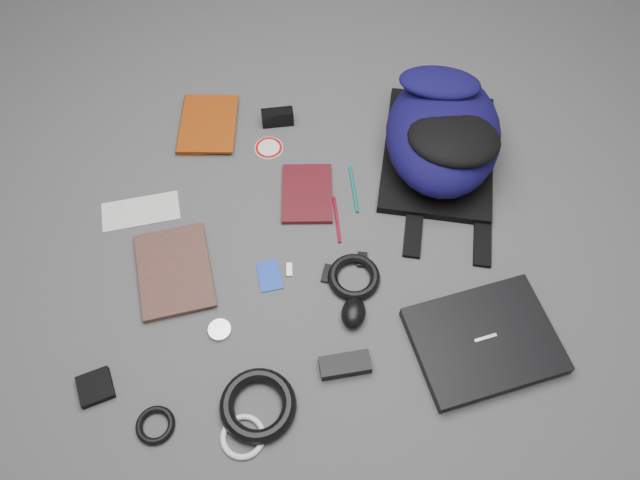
{
  "coord_description": "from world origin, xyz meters",
  "views": [
    {
      "loc": [
        0.0,
        -0.86,
        1.43
      ],
      "look_at": [
        0.0,
        0.0,
        0.02
      ],
      "focal_mm": 35.0,
      "sensor_mm": 36.0,
      "label": 1
    }
  ],
  "objects_px": {
    "backpack": "(443,132)",
    "comic_book": "(138,279)",
    "laptop": "(484,340)",
    "dvd_case": "(307,194)",
    "power_brick": "(345,365)",
    "mouse": "(353,313)",
    "textbook_red": "(180,124)",
    "compact_camera": "(278,117)",
    "pouch": "(95,387)"
  },
  "relations": [
    {
      "from": "pouch",
      "to": "compact_camera",
      "type": "bearing_deg",
      "value": 64.49
    },
    {
      "from": "backpack",
      "to": "power_brick",
      "type": "xyz_separation_m",
      "value": [
        -0.28,
        -0.65,
        -0.09
      ]
    },
    {
      "from": "mouse",
      "to": "pouch",
      "type": "height_order",
      "value": "mouse"
    },
    {
      "from": "dvd_case",
      "to": "power_brick",
      "type": "bearing_deg",
      "value": -79.87
    },
    {
      "from": "compact_camera",
      "to": "backpack",
      "type": "bearing_deg",
      "value": -22.33
    },
    {
      "from": "laptop",
      "to": "comic_book",
      "type": "relative_size",
      "value": 1.32
    },
    {
      "from": "backpack",
      "to": "power_brick",
      "type": "height_order",
      "value": "backpack"
    },
    {
      "from": "dvd_case",
      "to": "pouch",
      "type": "xyz_separation_m",
      "value": [
        -0.49,
        -0.56,
        0.0
      ]
    },
    {
      "from": "textbook_red",
      "to": "compact_camera",
      "type": "bearing_deg",
      "value": 3.25
    },
    {
      "from": "dvd_case",
      "to": "laptop",
      "type": "bearing_deg",
      "value": -46.25
    },
    {
      "from": "mouse",
      "to": "power_brick",
      "type": "relative_size",
      "value": 0.7
    },
    {
      "from": "power_brick",
      "to": "mouse",
      "type": "bearing_deg",
      "value": 70.19
    },
    {
      "from": "comic_book",
      "to": "compact_camera",
      "type": "bearing_deg",
      "value": 43.77
    },
    {
      "from": "textbook_red",
      "to": "laptop",
      "type": "bearing_deg",
      "value": -39.92
    },
    {
      "from": "textbook_red",
      "to": "dvd_case",
      "type": "height_order",
      "value": "textbook_red"
    },
    {
      "from": "comic_book",
      "to": "dvd_case",
      "type": "relative_size",
      "value": 1.3
    },
    {
      "from": "backpack",
      "to": "comic_book",
      "type": "xyz_separation_m",
      "value": [
        -0.81,
        -0.42,
        -0.09
      ]
    },
    {
      "from": "backpack",
      "to": "dvd_case",
      "type": "height_order",
      "value": "backpack"
    },
    {
      "from": "dvd_case",
      "to": "pouch",
      "type": "height_order",
      "value": "pouch"
    },
    {
      "from": "laptop",
      "to": "power_brick",
      "type": "xyz_separation_m",
      "value": [
        -0.34,
        -0.06,
        -0.0
      ]
    },
    {
      "from": "mouse",
      "to": "textbook_red",
      "type": "bearing_deg",
      "value": 138.83
    },
    {
      "from": "power_brick",
      "to": "dvd_case",
      "type": "bearing_deg",
      "value": 91.07
    },
    {
      "from": "dvd_case",
      "to": "comic_book",
      "type": "bearing_deg",
      "value": -148.61
    },
    {
      "from": "laptop",
      "to": "compact_camera",
      "type": "relative_size",
      "value": 3.56
    },
    {
      "from": "dvd_case",
      "to": "compact_camera",
      "type": "height_order",
      "value": "compact_camera"
    },
    {
      "from": "pouch",
      "to": "comic_book",
      "type": "bearing_deg",
      "value": 79.03
    },
    {
      "from": "laptop",
      "to": "dvd_case",
      "type": "distance_m",
      "value": 0.62
    },
    {
      "from": "textbook_red",
      "to": "pouch",
      "type": "distance_m",
      "value": 0.82
    },
    {
      "from": "mouse",
      "to": "pouch",
      "type": "xyz_separation_m",
      "value": [
        -0.61,
        -0.19,
        -0.01
      ]
    },
    {
      "from": "dvd_case",
      "to": "power_brick",
      "type": "distance_m",
      "value": 0.51
    },
    {
      "from": "mouse",
      "to": "pouch",
      "type": "bearing_deg",
      "value": -153.24
    },
    {
      "from": "laptop",
      "to": "dvd_case",
      "type": "height_order",
      "value": "laptop"
    },
    {
      "from": "pouch",
      "to": "laptop",
      "type": "bearing_deg",
      "value": 7.28
    },
    {
      "from": "dvd_case",
      "to": "power_brick",
      "type": "relative_size",
      "value": 1.62
    },
    {
      "from": "laptop",
      "to": "pouch",
      "type": "xyz_separation_m",
      "value": [
        -0.92,
        -0.12,
        -0.01
      ]
    },
    {
      "from": "comic_book",
      "to": "mouse",
      "type": "relative_size",
      "value": 3.01
    },
    {
      "from": "backpack",
      "to": "laptop",
      "type": "height_order",
      "value": "backpack"
    },
    {
      "from": "comic_book",
      "to": "mouse",
      "type": "distance_m",
      "value": 0.56
    },
    {
      "from": "compact_camera",
      "to": "mouse",
      "type": "relative_size",
      "value": 1.12
    },
    {
      "from": "backpack",
      "to": "comic_book",
      "type": "distance_m",
      "value": 0.92
    },
    {
      "from": "textbook_red",
      "to": "pouch",
      "type": "relative_size",
      "value": 2.95
    },
    {
      "from": "power_brick",
      "to": "pouch",
      "type": "relative_size",
      "value": 1.58
    },
    {
      "from": "textbook_red",
      "to": "pouch",
      "type": "bearing_deg",
      "value": -96.87
    },
    {
      "from": "pouch",
      "to": "backpack",
      "type": "bearing_deg",
      "value": 39.04
    },
    {
      "from": "textbook_red",
      "to": "mouse",
      "type": "xyz_separation_m",
      "value": [
        0.51,
        -0.62,
        0.01
      ]
    },
    {
      "from": "laptop",
      "to": "compact_camera",
      "type": "height_order",
      "value": "compact_camera"
    },
    {
      "from": "comic_book",
      "to": "compact_camera",
      "type": "relative_size",
      "value": 2.7
    },
    {
      "from": "backpack",
      "to": "textbook_red",
      "type": "height_order",
      "value": "backpack"
    },
    {
      "from": "textbook_red",
      "to": "pouch",
      "type": "height_order",
      "value": "textbook_red"
    },
    {
      "from": "power_brick",
      "to": "pouch",
      "type": "bearing_deg",
      "value": 175.43
    }
  ]
}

